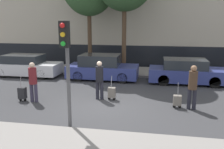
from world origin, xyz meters
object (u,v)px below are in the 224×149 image
(pedestrian_center, at_px, (99,78))
(traffic_light, at_px, (66,53))
(parked_car_1, at_px, (102,68))
(trolley_center, at_px, (112,93))
(parked_car_2, at_px, (187,72))
(trolley_left, at_px, (22,93))
(trolley_right, at_px, (177,100))
(pedestrian_left, at_px, (33,80))
(parked_car_0, at_px, (26,66))
(pedestrian_right, at_px, (193,85))

(pedestrian_center, height_order, traffic_light, traffic_light)
(parked_car_1, relative_size, trolley_center, 3.79)
(parked_car_2, height_order, pedestrian_center, pedestrian_center)
(trolley_left, height_order, trolley_right, trolley_left)
(pedestrian_left, xyz_separation_m, pedestrian_center, (2.73, 0.87, -0.00))
(pedestrian_center, distance_m, traffic_light, 3.55)
(trolley_right, bearing_deg, trolley_center, 168.96)
(parked_car_0, relative_size, trolley_center, 3.90)
(pedestrian_left, height_order, trolley_right, pedestrian_left)
(pedestrian_center, height_order, trolley_right, pedestrian_center)
(parked_car_0, distance_m, trolley_center, 7.37)
(trolley_left, distance_m, trolley_right, 6.64)
(traffic_light, bearing_deg, parked_car_2, 57.45)
(parked_car_2, distance_m, trolley_left, 8.73)
(parked_car_1, relative_size, pedestrian_left, 2.40)
(parked_car_2, relative_size, traffic_light, 1.22)
(parked_car_0, xyz_separation_m, pedestrian_center, (5.71, -3.87, 0.35))
(parked_car_0, xyz_separation_m, trolley_right, (9.07, -4.41, -0.32))
(parked_car_2, distance_m, pedestrian_left, 8.27)
(parked_car_1, bearing_deg, parked_car_2, -1.66)
(pedestrian_center, height_order, pedestrian_right, pedestrian_right)
(parked_car_1, xyz_separation_m, trolley_right, (4.10, -4.41, -0.36))
(parked_car_0, xyz_separation_m, pedestrian_right, (9.61, -4.47, 0.38))
(pedestrian_left, distance_m, trolley_right, 6.12)
(pedestrian_left, relative_size, pedestrian_right, 0.98)
(trolley_left, xyz_separation_m, trolley_center, (3.83, 0.88, -0.03))
(pedestrian_left, height_order, pedestrian_right, pedestrian_right)
(trolley_center, relative_size, pedestrian_right, 0.62)
(trolley_left, xyz_separation_m, pedestrian_center, (3.28, 0.87, 0.62))
(pedestrian_center, relative_size, trolley_right, 1.63)
(pedestrian_center, xyz_separation_m, trolley_right, (3.35, -0.54, -0.67))
(parked_car_0, relative_size, traffic_light, 1.24)
(traffic_light, bearing_deg, parked_car_0, 127.45)
(pedestrian_center, relative_size, traffic_light, 0.50)
(pedestrian_left, height_order, pedestrian_center, pedestrian_left)
(trolley_left, relative_size, trolley_center, 1.05)
(parked_car_2, height_order, pedestrian_right, pedestrian_right)
(traffic_light, bearing_deg, pedestrian_left, 136.12)
(parked_car_0, height_order, parked_car_2, parked_car_2)
(trolley_left, height_order, pedestrian_right, pedestrian_right)
(parked_car_1, bearing_deg, trolley_left, -118.05)
(trolley_right, distance_m, traffic_light, 5.01)
(parked_car_2, height_order, trolley_left, parked_car_2)
(pedestrian_left, bearing_deg, parked_car_2, 33.81)
(parked_car_2, distance_m, trolley_center, 5.18)
(trolley_center, relative_size, traffic_light, 0.32)
(trolley_center, distance_m, pedestrian_right, 3.47)
(parked_car_2, xyz_separation_m, pedestrian_left, (-6.87, -4.60, 0.35))
(pedestrian_center, relative_size, trolley_center, 1.57)
(parked_car_1, relative_size, trolley_right, 3.93)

